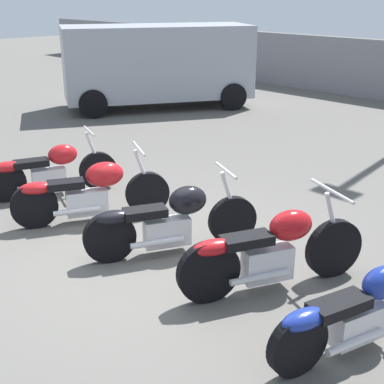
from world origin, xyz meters
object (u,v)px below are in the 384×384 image
(motorcycle_slot_2, at_px, (170,220))
(motorcycle_slot_4, at_px, (362,310))
(motorcycle_slot_1, at_px, (90,192))
(parked_van, at_px, (157,62))
(motorcycle_slot_0, at_px, (50,170))
(motorcycle_slot_3, at_px, (271,251))

(motorcycle_slot_2, bearing_deg, motorcycle_slot_4, 24.20)
(motorcycle_slot_1, height_order, parked_van, parked_van)
(motorcycle_slot_0, relative_size, motorcycle_slot_3, 0.95)
(motorcycle_slot_2, relative_size, motorcycle_slot_4, 0.98)
(motorcycle_slot_3, bearing_deg, motorcycle_slot_1, -149.58)
(motorcycle_slot_1, distance_m, motorcycle_slot_3, 2.81)
(motorcycle_slot_1, distance_m, motorcycle_slot_2, 1.45)
(motorcycle_slot_1, xyz_separation_m, parked_van, (-5.17, 5.61, 0.75))
(motorcycle_slot_1, relative_size, motorcycle_slot_2, 0.99)
(motorcycle_slot_1, height_order, motorcycle_slot_3, motorcycle_slot_3)
(motorcycle_slot_3, bearing_deg, motorcycle_slot_4, 11.59)
(motorcycle_slot_3, relative_size, parked_van, 0.39)
(motorcycle_slot_2, xyz_separation_m, parked_van, (-6.61, 5.46, 0.76))
(motorcycle_slot_3, bearing_deg, parked_van, 169.73)
(motorcycle_slot_4, xyz_separation_m, parked_van, (-9.12, 5.50, 0.79))
(motorcycle_slot_0, relative_size, motorcycle_slot_4, 0.94)
(motorcycle_slot_3, height_order, motorcycle_slot_4, motorcycle_slot_3)
(motorcycle_slot_1, bearing_deg, motorcycle_slot_0, -159.22)
(motorcycle_slot_3, relative_size, motorcycle_slot_4, 0.99)
(motorcycle_slot_1, xyz_separation_m, motorcycle_slot_4, (3.96, 0.11, -0.04))
(motorcycle_slot_3, distance_m, motorcycle_slot_4, 1.19)
(motorcycle_slot_2, height_order, motorcycle_slot_3, motorcycle_slot_3)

